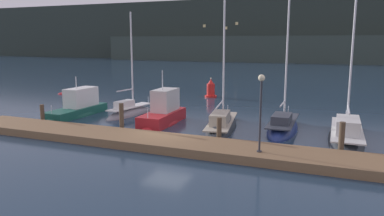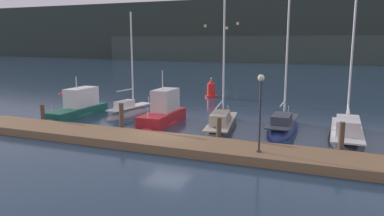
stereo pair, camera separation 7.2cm
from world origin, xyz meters
TOP-DOWN VIEW (x-y plane):
  - ground_plane at (0.00, 0.00)m, footprint 400.00×400.00m
  - dock at (0.00, -1.52)m, footprint 25.79×2.80m
  - mooring_pile_0 at (-9.46, 0.13)m, footprint 0.28×0.28m
  - mooring_pile_1 at (-3.15, 0.13)m, footprint 0.28×0.28m
  - mooring_pile_2 at (3.15, 0.13)m, footprint 0.28×0.28m
  - mooring_pile_3 at (9.46, 0.13)m, footprint 0.28×0.28m
  - motorboat_berth_1 at (-9.51, 3.81)m, footprint 1.92×6.23m
  - sailboat_berth_2 at (-5.80, 5.32)m, footprint 1.88×5.33m
  - motorboat_berth_3 at (-2.12, 3.74)m, footprint 2.00×5.28m
  - sailboat_berth_4 at (2.15, 3.74)m, footprint 3.03×7.61m
  - sailboat_berth_5 at (5.95, 4.67)m, footprint 1.97×6.34m
  - sailboat_berth_6 at (9.72, 3.74)m, footprint 2.16×7.93m
  - channel_buoy at (-3.17, 16.70)m, footprint 1.22×1.22m
  - dock_lamppost at (5.86, -1.98)m, footprint 0.32×0.32m
  - hillside_backdrop at (1.82, 93.06)m, footprint 240.00×23.00m
  - rowboat_adrift at (-17.83, 13.13)m, footprint 3.08×2.49m

SIDE VIEW (x-z plane):
  - ground_plane at x=0.00m, z-range 0.00..0.00m
  - rowboat_adrift at x=-17.83m, z-range -0.28..0.28m
  - sailboat_berth_5 at x=5.95m, z-range -4.45..4.67m
  - sailboat_berth_4 at x=2.15m, z-range -5.38..5.63m
  - sailboat_berth_2 at x=-5.80m, z-range -4.04..4.35m
  - sailboat_berth_6 at x=9.72m, z-range -5.66..5.99m
  - dock at x=0.00m, z-range 0.00..0.45m
  - motorboat_berth_1 at x=-9.51m, z-range -1.51..2.16m
  - motorboat_berth_3 at x=-2.12m, z-range -1.65..2.57m
  - mooring_pile_0 at x=-9.46m, z-range 0.00..1.41m
  - channel_buoy at x=-3.17m, z-range -0.25..1.74m
  - mooring_pile_2 at x=3.15m, z-range 0.00..1.50m
  - mooring_pile_3 at x=9.46m, z-range 0.00..1.77m
  - mooring_pile_1 at x=-3.15m, z-range 0.00..1.90m
  - dock_lamppost at x=5.86m, z-range 1.10..4.79m
  - hillside_backdrop at x=1.82m, z-range -0.69..16.92m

